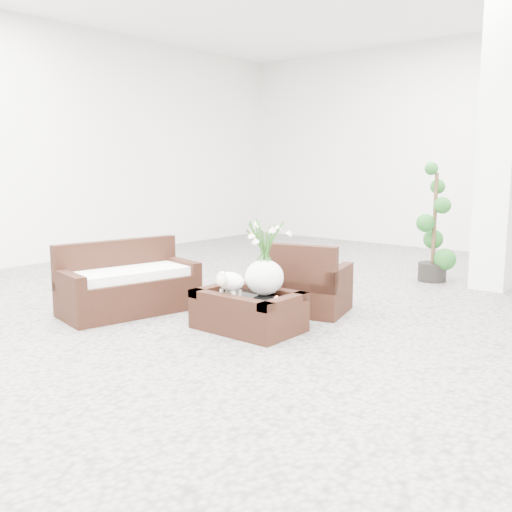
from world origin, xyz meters
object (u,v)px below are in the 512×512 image
Objects in this scene: armchair at (312,277)px; loveseat at (129,278)px; topiary at (434,224)px; coffee_table at (248,312)px.

loveseat is (-1.37, -1.16, -0.00)m from armchair.
loveseat is 3.81m from topiary.
topiary reaches higher than armchair.
armchair is 2.29m from topiary.
topiary is (1.67, 3.40, 0.37)m from loveseat.
armchair is 0.49× the size of topiary.
topiary is at bearing -112.44° from armchair.
coffee_table is at bearing -96.89° from topiary.
loveseat is at bearing 25.42° from armchair.
armchair reaches higher than coffee_table.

